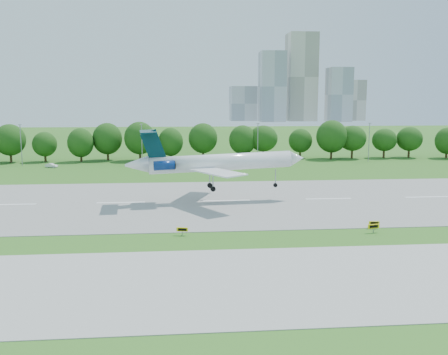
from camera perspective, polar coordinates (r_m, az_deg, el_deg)
ground at (r=71.44m, az=2.23°, el=-6.70°), size 600.00×600.00×0.00m
runway at (r=95.60m, az=0.30°, el=-2.69°), size 400.00×45.00×0.08m
taxiway at (r=54.49m, az=4.71°, el=-11.70°), size 400.00×23.00×0.08m
tree_line at (r=161.02m, az=-1.98°, el=4.21°), size 288.40×8.40×10.40m
light_poles at (r=150.93m, az=-2.71°, el=3.96°), size 175.90×0.25×12.19m
skyline at (r=471.79m, az=8.33°, el=10.11°), size 127.00×52.00×80.00m
airliner at (r=94.01m, az=-1.41°, el=1.78°), size 34.43×25.01×11.64m
taxi_sign_left at (r=71.76m, az=-4.80°, el=-5.95°), size 1.65×0.50×1.16m
taxi_sign_centre at (r=78.60m, az=16.79°, el=-5.02°), size 1.59×0.36×1.11m
taxi_sign_right at (r=76.07m, az=16.73°, el=-5.38°), size 1.82×0.52×1.27m
service_vehicle_a at (r=151.46m, az=-19.12°, el=1.31°), size 3.80×2.47×1.18m
service_vehicle_b at (r=153.32m, az=-7.60°, el=1.83°), size 4.10×2.52×1.30m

